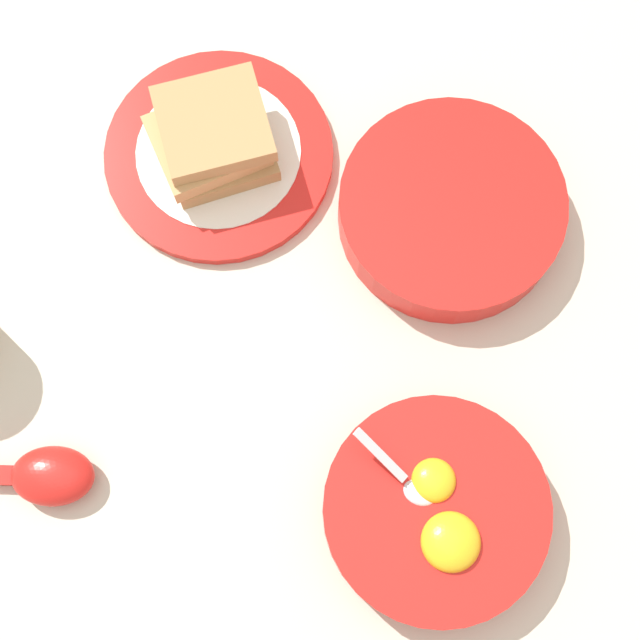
{
  "coord_description": "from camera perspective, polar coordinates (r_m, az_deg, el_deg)",
  "views": [
    {
      "loc": [
        -0.15,
        0.09,
        0.73
      ],
      "look_at": [
        -0.08,
        -0.09,
        0.02
      ],
      "focal_mm": 50.0,
      "sensor_mm": 36.0,
      "label": 1
    }
  ],
  "objects": [
    {
      "name": "egg_bowl",
      "position": [
        0.71,
        7.4,
        -11.99
      ],
      "size": [
        0.17,
        0.17,
        0.07
      ],
      "color": "red",
      "rests_on": "ground_plane"
    },
    {
      "name": "congee_bowl",
      "position": [
        0.77,
        8.37,
        7.06
      ],
      "size": [
        0.19,
        0.19,
        0.04
      ],
      "color": "red",
      "rests_on": "ground_plane"
    },
    {
      "name": "soup_spoon",
      "position": [
        0.75,
        -17.85,
        -9.46
      ],
      "size": [
        0.17,
        0.09,
        0.03
      ],
      "color": "red",
      "rests_on": "ground_plane"
    },
    {
      "name": "ground_plane",
      "position": [
        0.75,
        -8.18,
        -4.37
      ],
      "size": [
        3.0,
        3.0,
        0.0
      ],
      "primitive_type": "plane",
      "color": "beige"
    },
    {
      "name": "toast_plate",
      "position": [
        0.8,
        -6.48,
        10.48
      ],
      "size": [
        0.2,
        0.2,
        0.01
      ],
      "color": "red",
      "rests_on": "ground_plane"
    },
    {
      "name": "toast_sandwich",
      "position": [
        0.78,
        -6.88,
        11.53
      ],
      "size": [
        0.13,
        0.13,
        0.05
      ],
      "color": "tan",
      "rests_on": "toast_plate"
    }
  ]
}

